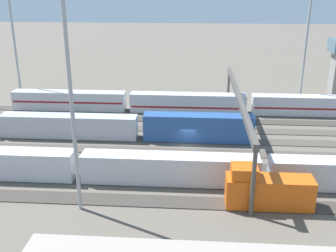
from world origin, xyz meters
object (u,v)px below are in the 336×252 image
(train_on_track_7, at_px, (267,190))
(light_mast_0, at_px, (309,20))
(train_on_track_6, at_px, (170,169))
(train_on_track_0, at_px, (238,104))
(light_mast_1, at_px, (67,49))
(light_mast_2, at_px, (13,29))
(signal_gantry, at_px, (238,101))
(train_on_track_3, at_px, (60,125))

(train_on_track_7, distance_m, light_mast_0, 43.26)
(train_on_track_6, relative_size, train_on_track_0, 1.32)
(train_on_track_7, height_order, light_mast_1, light_mast_1)
(light_mast_0, height_order, light_mast_2, light_mast_0)
(train_on_track_6, relative_size, light_mast_1, 4.08)
(train_on_track_0, height_order, signal_gantry, signal_gantry)
(train_on_track_6, distance_m, signal_gantry, 16.79)
(train_on_track_0, relative_size, signal_gantry, 2.26)
(light_mast_1, bearing_deg, train_on_track_6, -144.57)
(train_on_track_3, xyz_separation_m, light_mast_1, (-9.62, 22.09, 16.40))
(signal_gantry, bearing_deg, train_on_track_6, 52.35)
(train_on_track_6, height_order, light_mast_2, light_mast_2)
(train_on_track_7, xyz_separation_m, light_mast_1, (21.58, 2.09, 16.35))
(train_on_track_3, height_order, train_on_track_0, same)
(light_mast_1, distance_m, light_mast_2, 47.74)
(light_mast_0, height_order, light_mast_1, light_mast_1)
(train_on_track_7, xyz_separation_m, light_mast_2, (46.02, -38.82, 13.58))
(light_mast_2, height_order, signal_gantry, light_mast_2)
(light_mast_2, bearing_deg, signal_gantry, 154.18)
(signal_gantry, bearing_deg, train_on_track_0, -96.01)
(train_on_track_3, bearing_deg, light_mast_0, -157.44)
(train_on_track_7, height_order, light_mast_0, light_mast_0)
(train_on_track_3, distance_m, train_on_track_0, 34.50)
(train_on_track_6, bearing_deg, light_mast_1, 35.43)
(signal_gantry, bearing_deg, train_on_track_3, -4.89)
(train_on_track_0, distance_m, train_on_track_7, 35.00)
(light_mast_2, relative_size, signal_gantry, 0.61)
(light_mast_0, bearing_deg, train_on_track_7, 71.72)
(light_mast_1, height_order, signal_gantry, light_mast_1)
(train_on_track_6, xyz_separation_m, light_mast_0, (-24.23, -33.20, 16.05))
(train_on_track_0, bearing_deg, light_mast_1, 59.96)
(light_mast_1, bearing_deg, signal_gantry, -135.03)
(train_on_track_6, relative_size, train_on_track_7, 11.98)
(train_on_track_7, distance_m, signal_gantry, 18.47)
(train_on_track_3, distance_m, train_on_track_7, 37.05)
(train_on_track_6, xyz_separation_m, light_mast_2, (34.42, -33.82, 13.72))
(light_mast_0, xyz_separation_m, signal_gantry, (14.58, 20.70, -10.33))
(train_on_track_6, distance_m, light_mast_2, 50.16)
(train_on_track_7, relative_size, light_mast_2, 0.41)
(train_on_track_3, xyz_separation_m, signal_gantry, (-29.23, 2.50, 5.62))
(light_mast_0, relative_size, light_mast_1, 0.97)
(light_mast_0, relative_size, light_mast_2, 1.17)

